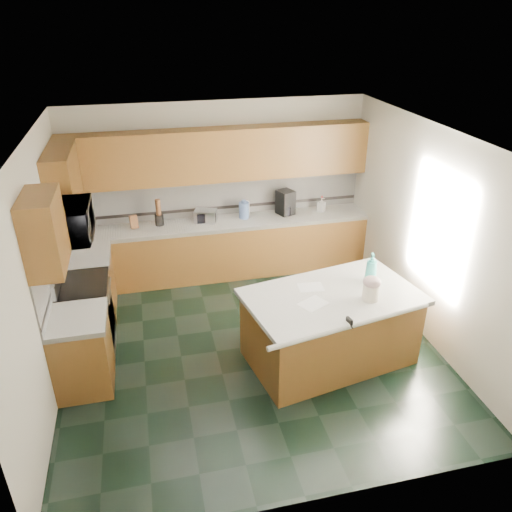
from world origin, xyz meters
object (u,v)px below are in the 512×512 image
object	(u,v)px
island_top	(332,297)
knife_block	(134,222)
soap_bottle_island	(371,267)
island_base	(330,329)
coffee_maker	(285,202)
treat_jar	(371,292)
toaster_oven	(206,216)

from	to	relation	value
island_top	knife_block	size ratio (longest dim) A/B	10.12
soap_bottle_island	knife_block	distance (m)	3.61
island_base	coffee_maker	size ratio (longest dim) A/B	4.90
treat_jar	coffee_maker	size ratio (longest dim) A/B	0.51
island_base	island_top	xyz separation A→B (m)	(0.00, 0.00, 0.46)
soap_bottle_island	toaster_oven	size ratio (longest dim) A/B	1.14
soap_bottle_island	toaster_oven	bearing A→B (deg)	140.35
treat_jar	soap_bottle_island	size ratio (longest dim) A/B	0.53
knife_block	toaster_oven	bearing A→B (deg)	-12.55
island_top	treat_jar	xyz separation A→B (m)	(0.38, -0.19, 0.13)
knife_block	coffee_maker	size ratio (longest dim) A/B	0.51
island_top	coffee_maker	xyz separation A→B (m)	(0.15, 2.52, 0.22)
island_base	soap_bottle_island	distance (m)	0.90
island_top	soap_bottle_island	distance (m)	0.63
island_top	toaster_oven	size ratio (longest dim) A/B	6.12
island_base	treat_jar	xyz separation A→B (m)	(0.38, -0.19, 0.59)
soap_bottle_island	knife_block	bearing A→B (deg)	154.30
island_base	coffee_maker	distance (m)	2.61
knife_block	coffee_maker	bearing A→B (deg)	-11.83
island_base	knife_block	xyz separation A→B (m)	(-2.23, 2.49, 0.59)
island_top	knife_block	distance (m)	3.34
island_base	toaster_oven	size ratio (longest dim) A/B	5.81
island_top	toaster_oven	world-z (taller)	toaster_oven
soap_bottle_island	toaster_oven	world-z (taller)	soap_bottle_island
soap_bottle_island	coffee_maker	size ratio (longest dim) A/B	0.96
soap_bottle_island	island_base	bearing A→B (deg)	-146.74
island_top	soap_bottle_island	xyz separation A→B (m)	(0.56, 0.20, 0.22)
island_top	coffee_maker	distance (m)	2.53
treat_jar	coffee_maker	world-z (taller)	coffee_maker
island_base	island_top	bearing A→B (deg)	-10.85
island_top	coffee_maker	size ratio (longest dim) A/B	5.16
soap_bottle_island	toaster_oven	distance (m)	2.85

